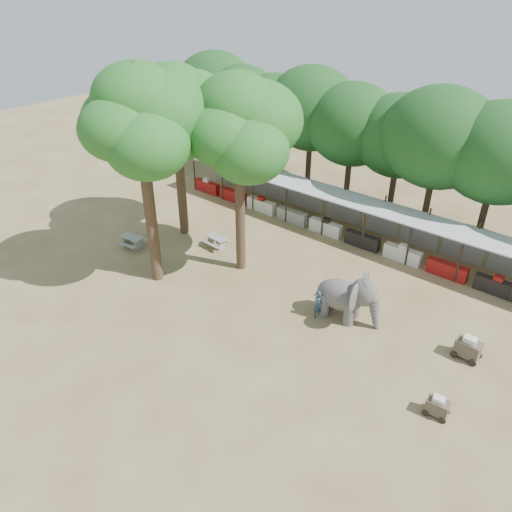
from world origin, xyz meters
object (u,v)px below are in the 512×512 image
Objects in this scene: yard_tree_center at (141,120)px; handler at (319,305)px; cart_front at (437,406)px; elephant at (348,297)px; yard_tree_back at (239,127)px; picnic_table_near at (132,240)px; cart_back at (468,348)px; picnic_table_far at (217,240)px; yard_tree_left at (176,111)px.

handler is (9.47, 2.64, -8.41)m from yard_tree_center.
cart_front is at bearing 0.86° from yard_tree_center.
yard_tree_back is at bearing 167.95° from elephant.
elephant is 14.75m from picnic_table_near.
cart_back is (5.90, 0.96, -0.76)m from elephant.
elephant is 2.08× the size of picnic_table_near.
cart_front is (16.53, -4.45, 0.01)m from picnic_table_far.
picnic_table_near is (-0.92, -3.80, -7.70)m from yard_tree_left.
yard_tree_left is 6.40× the size of picnic_table_near.
picnic_table_near is at bearing -169.41° from cart_back.
picnic_table_far is 1.46× the size of cart_front.
cart_back is at bearing 15.15° from yard_tree_center.
yard_tree_center is at bearing -89.11° from picnic_table_far.
yard_tree_left is 0.97× the size of yard_tree_back.
picnic_table_near is 5.46m from picnic_table_far.
picnic_table_near is 1.65× the size of cart_front.
yard_tree_center is 5.04m from yard_tree_back.
cart_front is at bearing -13.49° from yard_tree_left.
yard_tree_back is (6.00, -1.00, 0.34)m from yard_tree_left.
yard_tree_center is 19.17m from cart_back.
elephant reaches higher than picnic_table_near.
picnic_table_near is at bearing -135.96° from picnic_table_far.
cart_back is at bearing -1.54° from yard_tree_left.
yard_tree_center reaches higher than handler.
yard_tree_back is 10.50m from elephant.
yard_tree_back is 15.70m from cart_back.
picnic_table_far is at bearing 165.61° from yard_tree_back.
cart_back is at bearing 3.29° from picnic_table_far.
cart_back reaches higher than cart_front.
yard_tree_back is at bearing 13.58° from picnic_table_near.
cart_front is (6.17, -3.26, -0.87)m from elephant.
yard_tree_back is at bearing 112.72° from handler.
yard_tree_left reaches higher than picnic_table_near.
elephant is at bearing -169.24° from cart_back.
picnic_table_near is (-13.39, -1.44, -0.29)m from handler.
handler is at bearing -151.42° from elephant.
picnic_table_far is at bearing 111.97° from handler.
yard_tree_center is 6.99× the size of picnic_table_near.
yard_tree_center reaches higher than cart_front.
yard_tree_left is 3.07× the size of elephant.
yard_tree_back is 10.97m from picnic_table_near.
cart_back reaches higher than picnic_table_far.
elephant reaches higher than cart_back.
picnic_table_far is (4.19, 3.51, -0.03)m from picnic_table_near.
yard_tree_center is (3.00, -5.00, 1.01)m from yard_tree_left.
picnic_table_near is at bearing -103.62° from yard_tree_left.
elephant is 10.47m from picnic_table_far.
handler is 7.72m from cart_front.
picnic_table_near is (-3.92, 1.20, -8.71)m from yard_tree_center.
yard_tree_back is (3.00, 4.00, -0.67)m from yard_tree_center.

